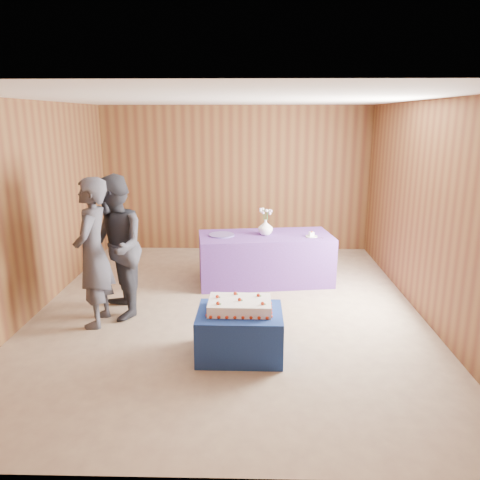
{
  "coord_description": "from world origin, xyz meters",
  "views": [
    {
      "loc": [
        0.29,
        -5.78,
        2.49
      ],
      "look_at": [
        0.15,
        0.1,
        0.94
      ],
      "focal_mm": 35.0,
      "sensor_mm": 36.0,
      "label": 1
    }
  ],
  "objects_px": {
    "serving_table": "(265,258)",
    "sheet_cake": "(240,305)",
    "vase": "(265,227)",
    "guest_right": "(115,248)",
    "cake_table": "(240,333)",
    "guest_left": "(93,253)"
  },
  "relations": [
    {
      "from": "serving_table",
      "to": "guest_right",
      "type": "bearing_deg",
      "value": -153.15
    },
    {
      "from": "vase",
      "to": "guest_right",
      "type": "distance_m",
      "value": 2.34
    },
    {
      "from": "serving_table",
      "to": "sheet_cake",
      "type": "xyz_separation_m",
      "value": [
        -0.34,
        -2.3,
        0.19
      ]
    },
    {
      "from": "cake_table",
      "to": "serving_table",
      "type": "bearing_deg",
      "value": 82.26
    },
    {
      "from": "serving_table",
      "to": "cake_table",
      "type": "bearing_deg",
      "value": -105.85
    },
    {
      "from": "sheet_cake",
      "to": "guest_right",
      "type": "height_order",
      "value": "guest_right"
    },
    {
      "from": "sheet_cake",
      "to": "guest_left",
      "type": "xyz_separation_m",
      "value": [
        -1.78,
        0.73,
        0.35
      ]
    },
    {
      "from": "vase",
      "to": "guest_right",
      "type": "height_order",
      "value": "guest_right"
    },
    {
      "from": "cake_table",
      "to": "guest_left",
      "type": "xyz_separation_m",
      "value": [
        -1.78,
        0.75,
        0.66
      ]
    },
    {
      "from": "cake_table",
      "to": "guest_right",
      "type": "distance_m",
      "value": 1.99
    },
    {
      "from": "sheet_cake",
      "to": "guest_left",
      "type": "relative_size",
      "value": 0.38
    },
    {
      "from": "serving_table",
      "to": "sheet_cake",
      "type": "relative_size",
      "value": 2.87
    },
    {
      "from": "guest_right",
      "to": "guest_left",
      "type": "bearing_deg",
      "value": -61.56
    },
    {
      "from": "serving_table",
      "to": "guest_left",
      "type": "distance_m",
      "value": 2.69
    },
    {
      "from": "serving_table",
      "to": "sheet_cake",
      "type": "bearing_deg",
      "value": -105.96
    },
    {
      "from": "cake_table",
      "to": "guest_right",
      "type": "relative_size",
      "value": 0.49
    },
    {
      "from": "cake_table",
      "to": "sheet_cake",
      "type": "height_order",
      "value": "sheet_cake"
    },
    {
      "from": "sheet_cake",
      "to": "guest_left",
      "type": "height_order",
      "value": "guest_left"
    },
    {
      "from": "cake_table",
      "to": "guest_left",
      "type": "height_order",
      "value": "guest_left"
    },
    {
      "from": "serving_table",
      "to": "vase",
      "type": "bearing_deg",
      "value": 87.25
    },
    {
      "from": "sheet_cake",
      "to": "guest_right",
      "type": "relative_size",
      "value": 0.38
    },
    {
      "from": "serving_table",
      "to": "vase",
      "type": "distance_m",
      "value": 0.49
    }
  ]
}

